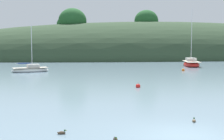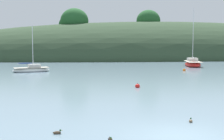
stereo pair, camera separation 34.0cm
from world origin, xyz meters
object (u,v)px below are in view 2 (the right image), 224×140
Objects in this scene: mooring_buoy_channel at (184,70)px; duck_trailing at (110,139)px; duck_lone_left at (191,121)px; duck_lone_right at (57,133)px; sailboat_grey_yawl at (32,70)px; sailboat_red_portside at (193,64)px; mooring_buoy_outer at (137,86)px.

mooring_buoy_channel reaches higher than duck_trailing.
duck_lone_right is (-6.70, -1.09, 0.00)m from duck_lone_left.
sailboat_grey_yawl is 0.64× the size of sailboat_red_portside.
sailboat_red_portside is 20.03× the size of mooring_buoy_outer.
duck_trailing is at bearing -152.35° from duck_lone_left.
sailboat_red_portside is at bearing 14.97° from sailboat_grey_yawl.
sailboat_grey_yawl is at bearing 98.88° from duck_lone_right.
sailboat_red_portside is at bearing 59.87° from mooring_buoy_channel.
duck_lone_right is (-2.21, 1.26, 0.00)m from duck_trailing.
mooring_buoy_outer is 15.17m from duck_lone_right.
sailboat_red_portside is 29.96m from mooring_buoy_outer.
duck_trailing is (-15.57, -30.93, -0.07)m from mooring_buoy_channel.
mooring_buoy_outer and mooring_buoy_channel have the same top height.
duck_trailing is 5.07m from duck_lone_left.
mooring_buoy_outer reaches higher than duck_lone_right.
duck_lone_left is (-16.35, -37.64, -0.40)m from sailboat_red_portside.
sailboat_red_portside is at bearing 59.25° from duck_lone_right.
duck_lone_left is (-11.08, -28.57, -0.07)m from mooring_buoy_channel.
sailboat_grey_yawl reaches higher than duck_lone_left.
mooring_buoy_outer is (11.69, -17.70, -0.22)m from sailboat_grey_yawl.
sailboat_grey_yawl is 21.21m from mooring_buoy_outer.
mooring_buoy_channel is at bearing -120.13° from sailboat_red_portside.
duck_lone_left is (4.49, 2.35, 0.00)m from duck_trailing.
mooring_buoy_channel is at bearing 59.06° from duck_lone_right.
sailboat_red_portside reaches higher than sailboat_grey_yawl.
sailboat_grey_yawl is 12.83× the size of mooring_buoy_outer.
duck_lone_right is at bearing -120.75° from sailboat_red_portside.
sailboat_grey_yawl reaches higher than duck_lone_right.
duck_lone_left is at bearing -111.20° from mooring_buoy_channel.
duck_lone_right is at bearing -120.94° from mooring_buoy_channel.
mooring_buoy_outer is 1.28× the size of duck_trailing.
duck_lone_left is at bearing -113.47° from sailboat_red_portside.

